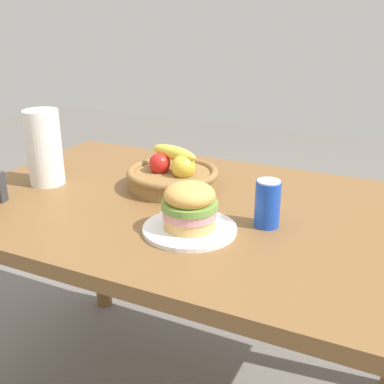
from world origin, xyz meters
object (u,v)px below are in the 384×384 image
object	(u,v)px
sandwich	(190,205)
plate	(190,229)
fruit_basket	(173,175)
soda_can	(268,204)
paper_towel_roll	(44,148)

from	to	relation	value
sandwich	plate	bearing A→B (deg)	116.57
plate	fruit_basket	distance (m)	0.32
sandwich	soda_can	world-z (taller)	sandwich
soda_can	fruit_basket	world-z (taller)	fruit_basket
sandwich	fruit_basket	distance (m)	0.32
plate	soda_can	xyz separation A→B (m)	(0.17, 0.12, 0.06)
fruit_basket	sandwich	bearing A→B (deg)	-54.50
plate	paper_towel_roll	size ratio (longest dim) A/B	1.01
paper_towel_roll	sandwich	bearing A→B (deg)	-11.89
soda_can	sandwich	bearing A→B (deg)	-144.87
fruit_basket	paper_towel_roll	distance (m)	0.42
fruit_basket	paper_towel_roll	world-z (taller)	paper_towel_roll
paper_towel_roll	plate	bearing A→B (deg)	-11.89
plate	fruit_basket	world-z (taller)	fruit_basket
plate	sandwich	xyz separation A→B (m)	(0.00, -0.00, 0.07)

